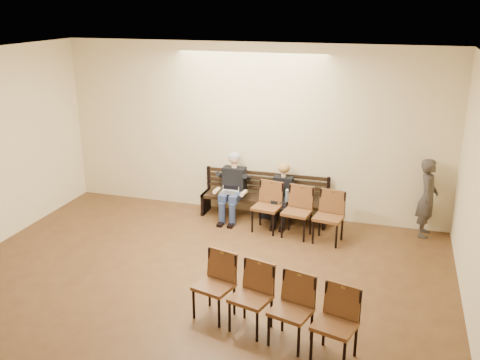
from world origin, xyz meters
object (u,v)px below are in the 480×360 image
object	(u,v)px
water_bottle	(287,201)
seated_man	(233,186)
chair_row_back	(270,305)
bench	(264,208)
bag	(269,211)
chair_row_front	(297,212)
laptop	(229,194)
passerby	(428,192)
seated_woman	(282,198)

from	to	relation	value
water_bottle	seated_man	bearing A→B (deg)	169.16
water_bottle	chair_row_back	distance (m)	3.60
seated_man	bench	bearing A→B (deg)	10.91
water_bottle	bag	distance (m)	0.77
seated_man	chair_row_front	xyz separation A→B (m)	(1.43, -0.53, -0.20)
laptop	water_bottle	size ratio (longest dim) A/B	1.37
seated_man	chair_row_front	distance (m)	1.53
chair_row_front	bench	bearing A→B (deg)	149.40
bag	laptop	bearing A→B (deg)	-152.73
passerby	chair_row_front	size ratio (longest dim) A/B	1.01
laptop	bag	size ratio (longest dim) A/B	0.89
bag	chair_row_front	distance (m)	1.08
laptop	chair_row_front	bearing A→B (deg)	-18.97
water_bottle	chair_row_front	distance (m)	0.41
bench	chair_row_back	world-z (taller)	chair_row_back
seated_woman	chair_row_front	xyz separation A→B (m)	(0.40, -0.53, -0.07)
chair_row_back	seated_man	bearing A→B (deg)	129.50
seated_man	passerby	bearing A→B (deg)	3.36
seated_man	laptop	size ratio (longest dim) A/B	3.94
laptop	seated_man	bearing A→B (deg)	74.29
passerby	chair_row_back	xyz separation A→B (m)	(-2.03, -4.01, -0.40)
seated_man	water_bottle	bearing A→B (deg)	-10.84
water_bottle	chair_row_front	xyz separation A→B (m)	(0.25, -0.31, -0.10)
passerby	chair_row_front	bearing A→B (deg)	114.39
bag	seated_woman	bearing A→B (deg)	-35.99
water_bottle	chair_row_back	bearing A→B (deg)	-81.38
bag	chair_row_back	bearing A→B (deg)	-76.09
bench	seated_man	size ratio (longest dim) A/B	1.91
water_bottle	passerby	distance (m)	2.63
chair_row_back	seated_woman	bearing A→B (deg)	115.50
bench	passerby	distance (m)	3.19
laptop	passerby	xyz separation A→B (m)	(3.78, 0.39, 0.29)
seated_man	chair_row_front	size ratio (longest dim) A/B	0.79
chair_row_front	seated_woman	bearing A→B (deg)	135.69
seated_man	seated_woman	distance (m)	1.03
bench	chair_row_back	size ratio (longest dim) A/B	1.14
bag	seated_man	bearing A→B (deg)	-162.99
seated_woman	passerby	size ratio (longest dim) A/B	0.63
chair_row_front	bag	bearing A→B (deg)	141.69
seated_man	laptop	world-z (taller)	seated_man
water_bottle	passerby	bearing A→B (deg)	9.79
seated_man	seated_woman	bearing A→B (deg)	0.00
seated_woman	passerby	world-z (taller)	passerby
seated_woman	chair_row_back	distance (m)	3.85
seated_woman	laptop	size ratio (longest dim) A/B	3.16
laptop	bag	world-z (taller)	laptop
seated_woman	seated_man	bearing A→B (deg)	180.00
chair_row_front	passerby	bearing A→B (deg)	26.31
bag	passerby	bearing A→B (deg)	0.00
bench	chair_row_front	distance (m)	1.06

